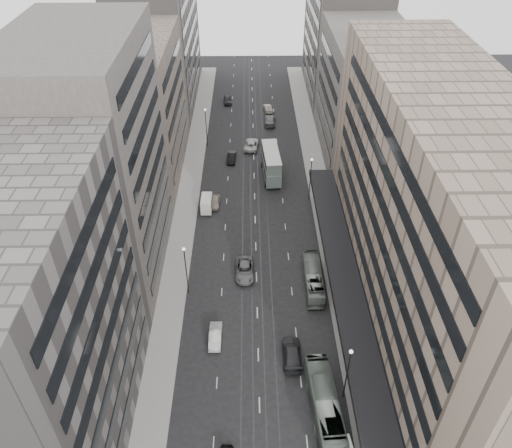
{
  "coord_description": "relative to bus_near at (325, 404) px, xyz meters",
  "views": [
    {
      "loc": [
        -0.89,
        -38.31,
        51.05
      ],
      "look_at": [
        0.0,
        19.87,
        6.11
      ],
      "focal_mm": 35.0,
      "sensor_mm": 36.0,
      "label": 1
    }
  ],
  "objects": [
    {
      "name": "bus_far",
      "position": [
        0.89,
        20.1,
        -0.25
      ],
      "size": [
        2.48,
        10.14,
        2.82
      ],
      "primitive_type": "imported",
      "rotation": [
        0.0,
        0.0,
        3.13
      ],
      "color": "gray",
      "rests_on": "ground"
    },
    {
      "name": "lamp_right_near",
      "position": [
        2.53,
        1.98,
        3.55
      ],
      "size": [
        0.44,
        0.44,
        8.32
      ],
      "color": "#262628",
      "rests_on": "ground"
    },
    {
      "name": "sedan_9",
      "position": [
        -3.6,
        78.53,
        -0.92
      ],
      "size": [
        2.16,
        4.67,
        1.48
      ],
      "primitive_type": "imported",
      "rotation": [
        0.0,
        0.0,
        3.28
      ],
      "color": "#9F9284",
      "rests_on": "ground"
    },
    {
      "name": "building_right_far",
      "position": [
        14.33,
        88.98,
        12.34
      ],
      "size": [
        15.0,
        32.0,
        28.0
      ],
      "primitive_type": "cube",
      "color": "slate",
      "rests_on": "ground"
    },
    {
      "name": "sedan_1",
      "position": [
        -12.63,
        10.4,
        -0.92
      ],
      "size": [
        1.6,
        4.49,
        1.47
      ],
      "primitive_type": "imported",
      "rotation": [
        0.0,
        0.0,
        -0.01
      ],
      "color": "silver",
      "rests_on": "ground"
    },
    {
      "name": "sidewalk_left",
      "position": [
        -19.17,
        44.48,
        -1.58
      ],
      "size": [
        4.0,
        125.0,
        0.15
      ],
      "primitive_type": "cube",
      "color": "gray",
      "rests_on": "ground"
    },
    {
      "name": "sidewalk_right",
      "position": [
        4.83,
        44.48,
        -1.58
      ],
      "size": [
        4.0,
        125.0,
        0.15
      ],
      "primitive_type": "cube",
      "color": "gray",
      "rests_on": "ground"
    },
    {
      "name": "sedan_4",
      "position": [
        -14.14,
        40.25,
        -0.94
      ],
      "size": [
        1.92,
        4.28,
        1.43
      ],
      "primitive_type": "imported",
      "rotation": [
        0.0,
        0.0,
        -0.06
      ],
      "color": "#A69789",
      "rests_on": "ground"
    },
    {
      "name": "ground",
      "position": [
        -7.17,
        6.98,
        -1.66
      ],
      "size": [
        220.0,
        220.0,
        0.0
      ],
      "primitive_type": "plane",
      "color": "black",
      "rests_on": "ground"
    },
    {
      "name": "sedan_6",
      "position": [
        -7.62,
        60.84,
        -0.84
      ],
      "size": [
        3.37,
        6.18,
        1.64
      ],
      "primitive_type": "imported",
      "rotation": [
        0.0,
        0.0,
        3.03
      ],
      "color": "silver",
      "rests_on": "ground"
    },
    {
      "name": "building_left_d",
      "position": [
        -28.67,
        85.98,
        12.34
      ],
      "size": [
        15.0,
        38.0,
        28.0
      ],
      "primitive_type": "cube",
      "color": "slate",
      "rests_on": "ground"
    },
    {
      "name": "sedan_7",
      "position": [
        -3.33,
        71.99,
        -0.8
      ],
      "size": [
        2.68,
        6.03,
        1.72
      ],
      "primitive_type": "imported",
      "rotation": [
        0.0,
        0.0,
        3.09
      ],
      "color": "slate",
      "rests_on": "ground"
    },
    {
      "name": "lamp_left_far",
      "position": [
        -16.87,
        61.98,
        3.55
      ],
      "size": [
        0.44,
        0.44,
        8.32
      ],
      "color": "#262628",
      "rests_on": "ground"
    },
    {
      "name": "building_left_a",
      "position": [
        -28.67,
        -1.02,
        13.34
      ],
      "size": [
        15.0,
        28.0,
        30.0
      ],
      "primitive_type": "cube",
      "color": "slate",
      "rests_on": "ground"
    },
    {
      "name": "building_left_b",
      "position": [
        -28.67,
        25.98,
        15.34
      ],
      "size": [
        15.0,
        26.0,
        34.0
      ],
      "primitive_type": "cube",
      "color": "#4C4842",
      "rests_on": "ground"
    },
    {
      "name": "lamp_left_near",
      "position": [
        -16.87,
        18.98,
        3.55
      ],
      "size": [
        0.44,
        0.44,
        8.32
      ],
      "color": "#262628",
      "rests_on": "ground"
    },
    {
      "name": "bus_near",
      "position": [
        0.0,
        0.0,
        0.0
      ],
      "size": [
        3.57,
        12.07,
        3.32
      ],
      "primitive_type": "imported",
      "rotation": [
        0.0,
        0.0,
        3.21
      ],
      "color": "slate",
      "rests_on": "ground"
    },
    {
      "name": "sedan_3",
      "position": [
        -3.03,
        7.49,
        -0.81
      ],
      "size": [
        2.37,
        5.82,
        1.69
      ],
      "primitive_type": "imported",
      "rotation": [
        0.0,
        0.0,
        3.14
      ],
      "color": "#252527",
      "rests_on": "ground"
    },
    {
      "name": "panel_van",
      "position": [
        -15.51,
        38.88,
        -0.26
      ],
      "size": [
        2.02,
        4.03,
        2.53
      ],
      "rotation": [
        0.0,
        0.0,
        -0.01
      ],
      "color": "beige",
      "rests_on": "ground"
    },
    {
      "name": "sedan_2",
      "position": [
        -8.9,
        22.64,
        -0.86
      ],
      "size": [
        2.69,
        5.79,
        1.61
      ],
      "primitive_type": "imported",
      "rotation": [
        0.0,
        0.0,
        0.0
      ],
      "color": "slate",
      "rests_on": "ground"
    },
    {
      "name": "department_store",
      "position": [
        14.28,
        14.98,
        13.29
      ],
      "size": [
        19.2,
        60.0,
        30.0
      ],
      "color": "gray",
      "rests_on": "ground"
    },
    {
      "name": "building_left_c",
      "position": [
        -28.67,
        52.98,
        10.84
      ],
      "size": [
        15.0,
        28.0,
        25.0
      ],
      "primitive_type": "cube",
      "color": "#76675B",
      "rests_on": "ground"
    },
    {
      "name": "building_right_mid",
      "position": [
        14.33,
        58.98,
        10.34
      ],
      "size": [
        15.0,
        28.0,
        24.0
      ],
      "primitive_type": "cube",
      "color": "#4C4842",
      "rests_on": "ground"
    },
    {
      "name": "lamp_right_far",
      "position": [
        2.53,
        41.98,
        3.55
      ],
      "size": [
        0.44,
        0.44,
        8.32
      ],
      "color": "#262628",
      "rests_on": "ground"
    },
    {
      "name": "double_decker",
      "position": [
        -3.97,
        49.58,
        1.26
      ],
      "size": [
        3.63,
        10.08,
        5.42
      ],
      "rotation": [
        0.0,
        0.0,
        0.07
      ],
      "color": "gray",
      "rests_on": "ground"
    },
    {
      "name": "sedan_8",
      "position": [
        -13.2,
        83.51,
        -0.86
      ],
      "size": [
        2.05,
        4.76,
        1.6
      ],
      "primitive_type": "imported",
      "rotation": [
        0.0,
        0.0,
        0.03
      ],
      "color": "#262629",
      "rests_on": "ground"
    },
    {
      "name": "sedan_5",
      "position": [
        -11.61,
        55.66,
        -0.91
      ],
      "size": [
        1.87,
        4.64,
        1.5
      ],
      "primitive_type": "imported",
      "rotation": [
        0.0,
        0.0,
        -0.06
      ],
      "color": "black",
      "rests_on": "ground"
    }
  ]
}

